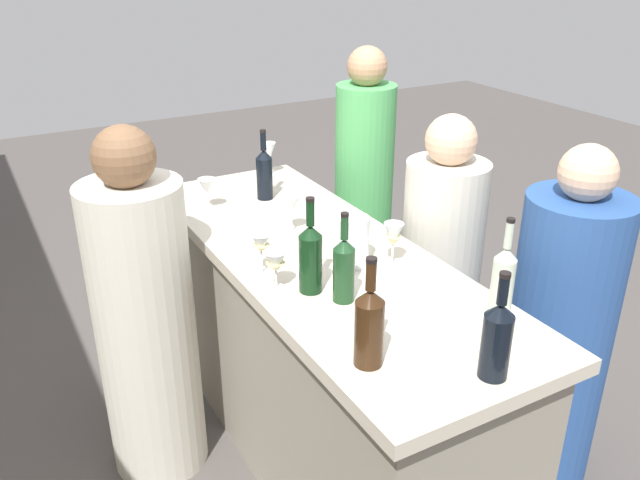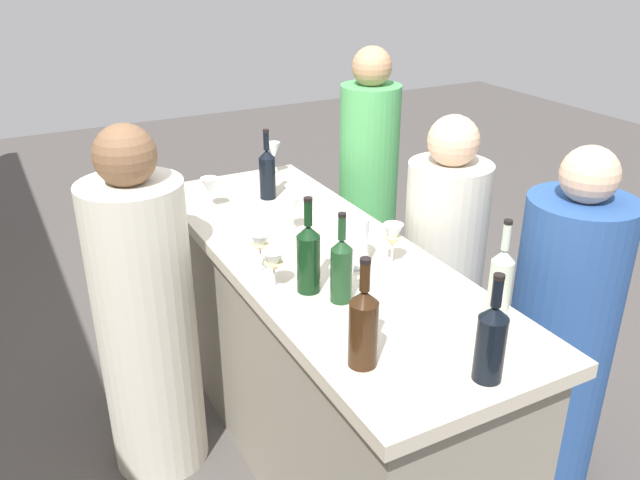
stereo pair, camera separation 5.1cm
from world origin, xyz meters
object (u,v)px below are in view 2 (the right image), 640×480
object	(u,v)px
wine_bottle_far_right_near_black	(267,173)
person_server_behind	(147,323)
wine_glass_near_left	(274,152)
wine_bottle_second_left_amber_brown	(363,326)
wine_glass_near_center	(393,238)
wine_bottle_leftmost_near_black	(491,341)
water_pitcher	(353,241)
wine_glass_near_right	(292,207)
wine_glass_far_center	(260,245)
wine_bottle_rightmost_dark_green	(308,256)
wine_glass_far_right	(274,263)
wine_bottle_second_right_olive_green	(341,268)
person_center_guest	(560,338)
person_right_guest	(367,209)
wine_glass_far_left	(210,187)
wine_bottle_center_clear_pale	(500,282)
person_left_guest	(441,286)

from	to	relation	value
wine_bottle_far_right_near_black	person_server_behind	distance (m)	0.86
wine_bottle_far_right_near_black	wine_glass_near_left	distance (m)	0.32
wine_bottle_second_left_amber_brown	wine_glass_near_center	world-z (taller)	wine_bottle_second_left_amber_brown
wine_bottle_leftmost_near_black	water_pitcher	distance (m)	0.76
wine_glass_near_center	wine_glass_near_right	xyz separation A→B (m)	(0.43, 0.19, 0.00)
wine_glass_far_center	water_pitcher	world-z (taller)	water_pitcher
wine_glass_near_center	wine_bottle_rightmost_dark_green	bearing A→B (deg)	94.77
wine_bottle_far_right_near_black	wine_glass_far_right	size ratio (longest dim) A/B	2.31
wine_glass_far_center	wine_bottle_second_right_olive_green	bearing A→B (deg)	-152.92
wine_bottle_rightmost_dark_green	wine_glass_far_right	distance (m)	0.12
wine_glass_near_right	person_center_guest	world-z (taller)	person_center_guest
wine_bottle_second_right_olive_green	wine_glass_far_center	size ratio (longest dim) A/B	2.05
wine_bottle_rightmost_dark_green	wine_glass_near_right	bearing A→B (deg)	-19.40
wine_glass_near_right	wine_glass_far_right	distance (m)	0.47
wine_bottle_rightmost_dark_green	person_right_guest	distance (m)	1.37
person_right_guest	water_pitcher	bearing A→B (deg)	58.15
wine_bottle_rightmost_dark_green	wine_glass_far_left	distance (m)	0.86
wine_glass_far_right	wine_glass_near_center	bearing A→B (deg)	-94.90
wine_bottle_rightmost_dark_green	wine_bottle_center_clear_pale	bearing A→B (deg)	-134.86
wine_bottle_leftmost_near_black	person_right_guest	world-z (taller)	person_right_guest
wine_glass_near_left	wine_glass_near_center	distance (m)	1.11
wine_bottle_second_right_olive_green	wine_glass_far_left	bearing A→B (deg)	6.42
wine_glass_near_center	wine_glass_far_left	size ratio (longest dim) A/B	1.14
wine_glass_near_left	water_pitcher	distance (m)	1.05
person_left_guest	person_right_guest	xyz separation A→B (m)	(0.74, -0.07, 0.09)
wine_glass_far_center	water_pitcher	size ratio (longest dim) A/B	0.83
wine_glass_near_left	wine_glass_near_right	world-z (taller)	wine_glass_near_left
wine_bottle_center_clear_pale	wine_glass_far_center	size ratio (longest dim) A/B	2.21
wine_glass_near_right	person_server_behind	bearing A→B (deg)	82.20
wine_glass_near_right	wine_glass_far_left	xyz separation A→B (m)	(0.39, 0.21, -0.01)
wine_bottle_second_left_amber_brown	wine_glass_near_right	size ratio (longest dim) A/B	2.14
wine_glass_near_center	wine_glass_near_right	size ratio (longest dim) A/B	1.04
wine_glass_far_left	person_left_guest	distance (m)	1.11
wine_bottle_second_right_olive_green	person_server_behind	xyz separation A→B (m)	(0.66, 0.51, -0.42)
wine_bottle_rightmost_dark_green	wine_bottle_second_left_amber_brown	bearing A→B (deg)	172.43
person_center_guest	wine_glass_near_left	bearing A→B (deg)	-50.84
wine_bottle_leftmost_near_black	person_center_guest	distance (m)	0.97
wine_bottle_leftmost_near_black	wine_glass_near_center	bearing A→B (deg)	-12.25
wine_bottle_second_right_olive_green	person_server_behind	size ratio (longest dim) A/B	0.21
wine_bottle_leftmost_near_black	wine_bottle_second_right_olive_green	distance (m)	0.57
wine_glass_far_right	wine_glass_far_center	bearing A→B (deg)	-2.44
wine_glass_near_left	wine_glass_near_center	world-z (taller)	wine_glass_near_left
wine_bottle_second_right_olive_green	person_center_guest	bearing A→B (deg)	-100.02
wine_glass_near_center	wine_bottle_second_left_amber_brown	bearing A→B (deg)	138.96
wine_glass_near_left	person_center_guest	xyz separation A→B (m)	(-1.41, -0.57, -0.45)
wine_bottle_center_clear_pale	person_center_guest	world-z (taller)	person_center_guest
wine_bottle_rightmost_dark_green	person_right_guest	xyz separation A→B (m)	(1.01, -0.86, -0.36)
wine_bottle_center_clear_pale	wine_glass_far_right	size ratio (longest dim) A/B	2.41
wine_bottle_second_right_olive_green	wine_glass_far_center	world-z (taller)	wine_bottle_second_right_olive_green
person_right_guest	person_server_behind	distance (m)	1.39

